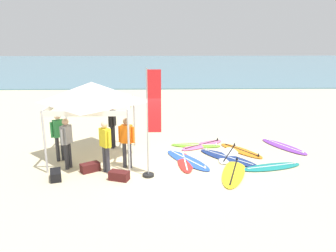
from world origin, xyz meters
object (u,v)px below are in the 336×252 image
person_green (59,134)px  gear_bag_near_tent (90,167)px  surfboard_white (229,153)px  surfboard_red (185,162)px  surfboard_yellow (234,172)px  person_grey (67,140)px  surfboard_navy (228,158)px  person_black (112,123)px  gear_bag_on_sand (56,175)px  surfboard_orange (241,151)px  person_orange (127,140)px  surfboard_teal (272,167)px  surfboard_pink (202,145)px  surfboard_lime (196,145)px  surfboard_blue (188,160)px  gear_bag_by_pole (119,176)px  person_yellow (105,143)px  canopy_tent (92,93)px  banner_flag (151,128)px  surfboard_purple (284,146)px

person_green → gear_bag_near_tent: (1.22, -0.99, -0.85)m
surfboard_white → surfboard_red: bearing=-154.5°
surfboard_yellow → person_grey: 5.54m
person_green → surfboard_white: bearing=4.3°
surfboard_navy → person_black: bearing=162.8°
surfboard_red → gear_bag_on_sand: 4.27m
surfboard_orange → person_orange: person_orange is taller
surfboard_teal → person_orange: bearing=178.3°
surfboard_pink → person_orange: (-2.79, -2.17, 0.95)m
surfboard_lime → person_green: person_green is taller
surfboard_navy → surfboard_pink: bearing=117.0°
surfboard_red → person_black: (-2.70, 1.71, 0.95)m
surfboard_blue → gear_bag_by_pole: size_ratio=3.89×
surfboard_navy → person_yellow: 4.41m
surfboard_orange → gear_bag_by_pole: bearing=-150.7°
canopy_tent → surfboard_orange: 5.92m
surfboard_teal → gear_bag_on_sand: (-6.98, -0.74, 0.10)m
surfboard_yellow → surfboard_lime: 2.83m
surfboard_teal → surfboard_lime: size_ratio=1.10×
surfboard_teal → person_grey: bearing=178.8°
surfboard_lime → person_green: bearing=-163.9°
person_black → gear_bag_by_pole: bearing=-79.4°
surfboard_teal → person_yellow: person_yellow is taller
surfboard_red → surfboard_lime: size_ratio=0.94×
canopy_tent → gear_bag_near_tent: bearing=-88.2°
person_black → gear_bag_on_sand: size_ratio=2.85×
surfboard_white → person_green: person_green is taller
person_black → surfboard_yellow: bearing=-31.6°
banner_flag → person_orange: bearing=138.8°
surfboard_orange → banner_flag: 4.29m
surfboard_navy → surfboard_blue: size_ratio=0.96×
surfboard_navy → gear_bag_near_tent: (-4.71, -1.03, 0.10)m
gear_bag_near_tent → surfboard_blue: bearing=14.2°
surfboard_white → surfboard_purple: bearing=17.7°
canopy_tent → surfboard_navy: 5.30m
person_orange → surfboard_orange: bearing=19.3°
surfboard_purple → person_black: person_black is taller
person_yellow → banner_flag: banner_flag is taller
surfboard_red → surfboard_pink: size_ratio=0.94×
surfboard_lime → surfboard_blue: size_ratio=0.86×
surfboard_orange → banner_flag: banner_flag is taller
person_orange → surfboard_red: bearing=10.0°
surfboard_teal → person_grey: (-6.81, 0.14, 0.95)m
surfboard_white → surfboard_blue: (-1.61, -0.63, -0.00)m
surfboard_red → surfboard_orange: size_ratio=0.95×
surfboard_teal → person_yellow: bearing=-177.6°
surfboard_blue → gear_bag_by_pole: 2.70m
person_orange → surfboard_pink: bearing=37.9°
surfboard_pink → surfboard_purple: bearing=-5.0°
surfboard_lime → gear_bag_on_sand: 5.55m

